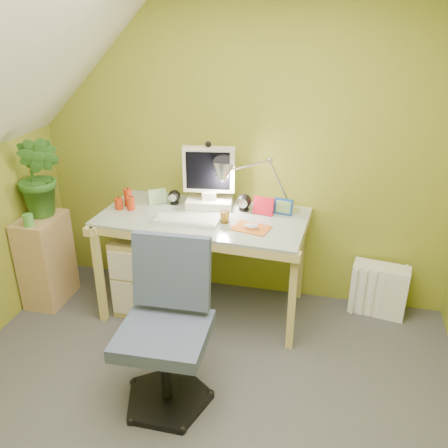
% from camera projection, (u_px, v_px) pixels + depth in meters
% --- Properties ---
extents(floor, '(3.20, 3.20, 0.01)m').
position_uv_depth(floor, '(183.00, 437.00, 2.63)').
color(floor, '#48484C').
rests_on(floor, ground).
extents(wall_back, '(3.20, 0.01, 2.40)m').
position_uv_depth(wall_back, '(242.00, 149.00, 3.54)').
color(wall_back, olive).
rests_on(wall_back, floor).
extents(desk, '(1.53, 0.83, 0.79)m').
position_uv_depth(desk, '(204.00, 263.00, 3.59)').
color(desk, tan).
rests_on(desk, floor).
extents(monitor, '(0.39, 0.26, 0.50)m').
position_uv_depth(monitor, '(209.00, 175.00, 3.48)').
color(monitor, silver).
rests_on(monitor, desk).
extents(speaker_left, '(0.11, 0.11, 0.11)m').
position_uv_depth(speaker_left, '(174.00, 197.00, 3.60)').
color(speaker_left, black).
rests_on(speaker_left, desk).
extents(speaker_right, '(0.11, 0.11, 0.13)m').
position_uv_depth(speaker_right, '(244.00, 202.00, 3.49)').
color(speaker_right, black).
rests_on(speaker_right, desk).
extents(keyboard, '(0.45, 0.14, 0.02)m').
position_uv_depth(keyboard, '(187.00, 221.00, 3.32)').
color(keyboard, white).
rests_on(keyboard, desk).
extents(mousepad, '(0.28, 0.22, 0.01)m').
position_uv_depth(mousepad, '(251.00, 228.00, 3.22)').
color(mousepad, '#C8621F').
rests_on(mousepad, desk).
extents(mouse, '(0.11, 0.08, 0.03)m').
position_uv_depth(mouse, '(251.00, 226.00, 3.22)').
color(mouse, silver).
rests_on(mouse, mousepad).
extents(amber_tumbler, '(0.08, 0.08, 0.08)m').
position_uv_depth(amber_tumbler, '(225.00, 217.00, 3.30)').
color(amber_tumbler, '#835C13').
rests_on(amber_tumbler, desk).
extents(candle_cluster, '(0.18, 0.16, 0.13)m').
position_uv_depth(candle_cluster, '(126.00, 199.00, 3.53)').
color(candle_cluster, '#B7310F').
rests_on(candle_cluster, desk).
extents(photo_frame_red, '(0.15, 0.05, 0.13)m').
position_uv_depth(photo_frame_red, '(263.00, 206.00, 3.42)').
color(photo_frame_red, red).
rests_on(photo_frame_red, desk).
extents(photo_frame_blue, '(0.14, 0.05, 0.12)m').
position_uv_depth(photo_frame_blue, '(283.00, 206.00, 3.43)').
color(photo_frame_blue, '#154195').
rests_on(photo_frame_blue, desk).
extents(photo_frame_green, '(0.12, 0.09, 0.12)m').
position_uv_depth(photo_frame_green, '(157.00, 196.00, 3.61)').
color(photo_frame_green, '#95B97F').
rests_on(photo_frame_green, desk).
extents(desk_lamp, '(0.58, 0.29, 0.61)m').
position_uv_depth(desk_lamp, '(270.00, 172.00, 3.37)').
color(desk_lamp, silver).
rests_on(desk_lamp, desk).
extents(side_ledge, '(0.27, 0.41, 0.72)m').
position_uv_depth(side_ledge, '(46.00, 260.00, 3.72)').
color(side_ledge, tan).
rests_on(side_ledge, floor).
extents(potted_plant, '(0.37, 0.31, 0.63)m').
position_uv_depth(potted_plant, '(40.00, 176.00, 3.48)').
color(potted_plant, '#306722').
rests_on(potted_plant, side_ledge).
extents(green_cup, '(0.09, 0.09, 0.09)m').
position_uv_depth(green_cup, '(28.00, 220.00, 3.41)').
color(green_cup, '#4D9D41').
rests_on(green_cup, side_ledge).
extents(task_chair, '(0.59, 0.59, 1.02)m').
position_uv_depth(task_chair, '(163.00, 332.00, 2.65)').
color(task_chair, '#3D4964').
rests_on(task_chair, floor).
extents(radiator, '(0.43, 0.23, 0.41)m').
position_uv_depth(radiator, '(379.00, 290.00, 3.61)').
color(radiator, white).
rests_on(radiator, floor).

